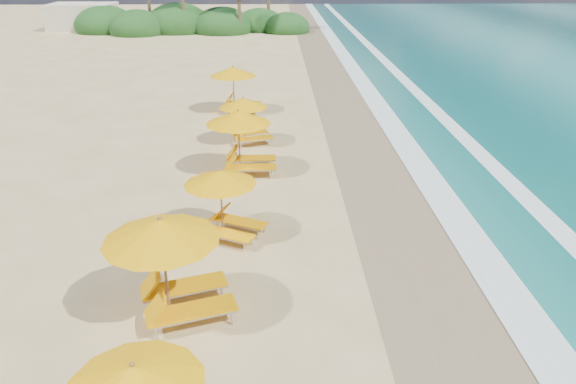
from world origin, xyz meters
The scene contains 10 objects.
ground centered at (0.00, 0.00, 0.00)m, with size 160.00×160.00×0.00m, color #D2B97B.
wet_sand centered at (4.00, 0.00, 0.01)m, with size 4.00×160.00×0.01m, color #8D7B54.
surf_foam centered at (6.70, 0.00, 0.03)m, with size 4.00×160.00×0.01m.
station_2 centered at (-2.73, -4.41, 1.51)m, with size 3.41×3.33×2.69m.
station_3 centered at (-1.86, -0.59, 1.24)m, with size 2.90×2.89×2.21m.
station_4 centered at (-1.58, 4.59, 1.44)m, with size 2.79×2.58×2.56m.
station_5 centered at (-1.63, 8.08, 1.22)m, with size 2.73×2.65×2.18m.
station_6 centered at (-2.40, 13.28, 1.41)m, with size 2.77×2.57×2.52m.
treeline centered at (-9.94, 45.51, 1.00)m, with size 25.80×8.80×9.74m.
beach_building centered at (-22.00, 48.00, 1.40)m, with size 7.00×5.00×2.80m, color beige.
Camera 1 is at (-0.37, -14.72, 7.92)m, focal length 32.72 mm.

